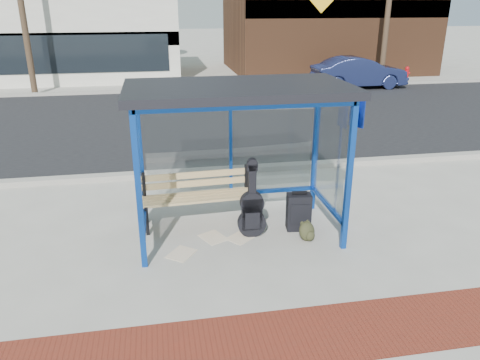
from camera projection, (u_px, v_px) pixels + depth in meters
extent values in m
plane|color=#B2ADA0|center=(239.00, 233.00, 7.65)|extent=(120.00, 120.00, 0.00)
cube|color=maroon|center=(279.00, 339.00, 5.26)|extent=(60.00, 1.00, 0.01)
cube|color=gray|center=(215.00, 171.00, 10.29)|extent=(60.00, 0.25, 0.12)
cube|color=black|center=(195.00, 119.00, 14.99)|extent=(60.00, 10.00, 0.00)
cube|color=gray|center=(184.00, 90.00, 19.66)|extent=(60.00, 0.25, 0.12)
cube|color=#B2ADA0|center=(181.00, 84.00, 21.42)|extent=(60.00, 4.00, 0.01)
cube|color=#0E3C9E|center=(139.00, 192.00, 6.30)|extent=(0.08, 0.08, 2.30)
cube|color=#0E3C9E|center=(349.00, 178.00, 6.79)|extent=(0.08, 0.08, 2.30)
cube|color=#0E3C9E|center=(141.00, 158.00, 7.67)|extent=(0.08, 0.08, 2.30)
cube|color=#0E3C9E|center=(315.00, 148.00, 8.17)|extent=(0.08, 0.08, 2.30)
cube|color=#0E3C9E|center=(230.00, 87.00, 7.52)|extent=(3.00, 0.08, 0.08)
cube|color=#0E3C9E|center=(248.00, 106.00, 6.15)|extent=(3.00, 0.08, 0.08)
cube|color=#0E3C9E|center=(134.00, 99.00, 6.59)|extent=(0.08, 1.50, 0.08)
cube|color=#0E3C9E|center=(336.00, 92.00, 7.09)|extent=(0.08, 1.50, 0.08)
cube|color=#0E3C9E|center=(231.00, 193.00, 8.19)|extent=(3.00, 0.08, 0.06)
cube|color=#0E3C9E|center=(143.00, 218.00, 7.25)|extent=(0.08, 1.50, 0.06)
cube|color=#0E3C9E|center=(327.00, 204.00, 7.75)|extent=(0.08, 1.50, 0.06)
cube|color=#0E3C9E|center=(231.00, 141.00, 7.85)|extent=(0.05, 0.05, 1.90)
cube|color=silver|center=(231.00, 144.00, 7.87)|extent=(2.84, 0.01, 1.82)
cube|color=silver|center=(139.00, 163.00, 6.93)|extent=(0.02, 1.34, 1.82)
cube|color=silver|center=(331.00, 152.00, 7.43)|extent=(0.02, 1.34, 1.82)
cube|color=black|center=(238.00, 89.00, 6.80)|extent=(3.30, 1.80, 0.12)
cube|color=#59331E|center=(326.00, 8.00, 24.82)|extent=(10.00, 7.00, 6.40)
cube|color=black|center=(351.00, 9.00, 21.65)|extent=(10.00, 0.10, 0.80)
cylinder|color=#4C3826|center=(118.00, 21.00, 26.46)|extent=(0.36, 0.36, 5.00)
cylinder|color=#4C3826|center=(374.00, 19.00, 29.04)|extent=(0.36, 0.36, 5.00)
cube|color=black|center=(147.00, 221.00, 7.52)|extent=(0.06, 0.06, 0.49)
cube|color=black|center=(145.00, 198.00, 7.83)|extent=(0.06, 0.06, 0.93)
cube|color=black|center=(146.00, 215.00, 7.71)|extent=(0.08, 0.44, 0.05)
cube|color=black|center=(252.00, 211.00, 7.89)|extent=(0.06, 0.06, 0.49)
cube|color=black|center=(246.00, 189.00, 8.20)|extent=(0.06, 0.06, 0.93)
cube|color=black|center=(249.00, 206.00, 8.08)|extent=(0.08, 0.44, 0.05)
cube|color=#D8B67D|center=(200.00, 201.00, 7.65)|extent=(1.97, 0.19, 0.04)
cube|color=#D8B67D|center=(199.00, 198.00, 7.76)|extent=(1.97, 0.19, 0.04)
cube|color=#D8B67D|center=(198.00, 196.00, 7.87)|extent=(1.97, 0.19, 0.04)
cube|color=#D8B67D|center=(197.00, 193.00, 7.97)|extent=(1.97, 0.19, 0.04)
cube|color=#D8B67D|center=(196.00, 183.00, 7.96)|extent=(1.96, 0.13, 0.11)
cube|color=#D8B67D|center=(196.00, 175.00, 7.90)|extent=(1.96, 0.13, 0.11)
cylinder|color=black|center=(252.00, 223.00, 7.49)|extent=(0.46, 0.15, 0.45)
cylinder|color=black|center=(252.00, 203.00, 7.36)|extent=(0.38, 0.15, 0.38)
cube|color=black|center=(252.00, 213.00, 7.43)|extent=(0.33, 0.14, 0.54)
cube|color=black|center=(252.00, 181.00, 7.23)|extent=(0.12, 0.11, 0.54)
cube|color=black|center=(252.00, 167.00, 7.15)|extent=(0.17, 0.12, 0.11)
cube|color=black|center=(299.00, 212.00, 7.68)|extent=(0.42, 0.29, 0.61)
cylinder|color=black|center=(289.00, 228.00, 7.77)|extent=(0.08, 0.23, 0.06)
cylinder|color=black|center=(306.00, 227.00, 7.79)|extent=(0.08, 0.23, 0.06)
cube|color=black|center=(300.00, 193.00, 7.56)|extent=(0.25, 0.07, 0.04)
cube|color=black|center=(300.00, 214.00, 7.55)|extent=(0.31, 0.05, 0.33)
ellipsoid|color=#2A2B18|center=(307.00, 231.00, 7.38)|extent=(0.31, 0.26, 0.32)
ellipsoid|color=#2A2B18|center=(310.00, 236.00, 7.32)|extent=(0.18, 0.15, 0.16)
cube|color=#2A2B18|center=(307.00, 222.00, 7.34)|extent=(0.09, 0.06, 0.03)
cube|color=#0E279B|center=(351.00, 161.00, 7.43)|extent=(0.09, 0.09, 2.34)
cube|color=#0E279B|center=(357.00, 113.00, 7.18)|extent=(0.13, 0.28, 0.44)
cube|color=white|center=(213.00, 237.00, 7.51)|extent=(0.49, 0.53, 0.01)
cube|color=white|center=(181.00, 254.00, 7.03)|extent=(0.52, 0.53, 0.01)
cube|color=white|center=(241.00, 237.00, 7.51)|extent=(0.54, 0.53, 0.01)
imported|color=#1B234C|center=(359.00, 72.00, 20.17)|extent=(4.05, 1.47, 1.33)
cylinder|color=#AF0C12|center=(406.00, 75.00, 22.16)|extent=(0.18, 0.18, 0.54)
sphere|color=#AF0C12|center=(407.00, 68.00, 22.05)|extent=(0.20, 0.20, 0.20)
cylinder|color=#AF0C12|center=(407.00, 73.00, 22.13)|extent=(0.30, 0.13, 0.09)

